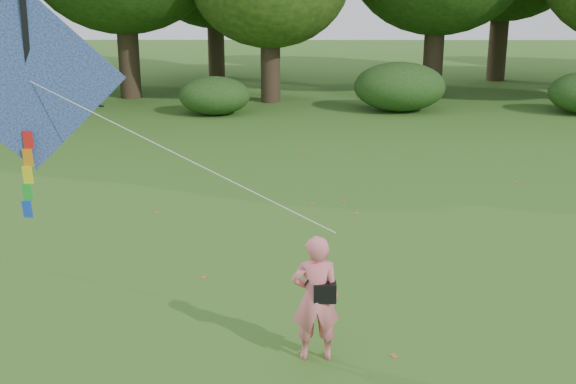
{
  "coord_description": "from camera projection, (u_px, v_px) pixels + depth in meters",
  "views": [
    {
      "loc": [
        -1.04,
        -9.65,
        5.0
      ],
      "look_at": [
        -1.13,
        2.0,
        1.5
      ],
      "focal_mm": 45.0,
      "sensor_mm": 36.0,
      "label": 1
    }
  ],
  "objects": [
    {
      "name": "crossbody_bag",
      "position": [
        325.0,
        291.0,
        9.53
      ],
      "size": [
        0.43,
        0.2,
        0.71
      ],
      "color": "black",
      "rests_on": "ground"
    },
    {
      "name": "ground",
      "position": [
        363.0,
        328.0,
        10.67
      ],
      "size": [
        100.0,
        100.0,
        0.0
      ],
      "primitive_type": "plane",
      "color": "#265114",
      "rests_on": "ground"
    },
    {
      "name": "flying_kite",
      "position": [
        29.0,
        84.0,
        10.03
      ],
      "size": [
        5.51,
        1.71,
        3.34
      ],
      "color": "#264BA6",
      "rests_on": "ground"
    },
    {
      "name": "bystander_left",
      "position": [
        96.0,
        85.0,
        28.32
      ],
      "size": [
        1.02,
        0.92,
        1.73
      ],
      "primitive_type": "imported",
      "rotation": [
        0.0,
        0.0,
        0.38
      ],
      "color": "#21262C",
      "rests_on": "ground"
    },
    {
      "name": "fallen_leaves",
      "position": [
        340.0,
        238.0,
        14.34
      ],
      "size": [
        8.76,
        14.14,
        0.01
      ],
      "color": "#915A27",
      "rests_on": "ground"
    },
    {
      "name": "shrub_band",
      "position": [
        302.0,
        90.0,
        27.29
      ],
      "size": [
        39.15,
        3.22,
        1.88
      ],
      "color": "#264919",
      "rests_on": "ground"
    },
    {
      "name": "man_kite_flyer",
      "position": [
        316.0,
        298.0,
        9.59
      ],
      "size": [
        0.67,
        0.46,
        1.77
      ],
      "primitive_type": "imported",
      "rotation": [
        0.0,
        0.0,
        3.2
      ],
      "color": "#E96D79",
      "rests_on": "ground"
    }
  ]
}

